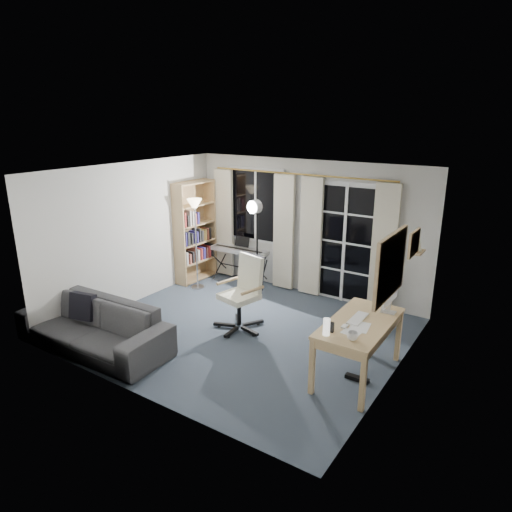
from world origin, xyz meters
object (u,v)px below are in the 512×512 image
at_px(bookshelf, 193,234).
at_px(torchiere_lamp, 195,217).
at_px(monitor, 390,292).
at_px(office_chair, 245,286).
at_px(desk, 360,328).
at_px(keyboard_piano, 239,251).
at_px(studio_light, 255,218).
at_px(sofa, 93,319).
at_px(mug, 353,335).

xyz_separation_m(bookshelf, torchiere_lamp, (0.37, -0.35, 0.44)).
height_order(bookshelf, monitor, bookshelf).
distance_m(office_chair, desk, 1.98).
height_order(torchiere_lamp, monitor, torchiere_lamp).
height_order(keyboard_piano, studio_light, studio_light).
bearing_deg(sofa, keyboard_piano, 84.49).
distance_m(bookshelf, studio_light, 1.60).
distance_m(torchiere_lamp, mug, 4.15).
distance_m(bookshelf, sofa, 3.04).
bearing_deg(torchiere_lamp, studio_light, 12.05).
bearing_deg(mug, keyboard_piano, 143.38).
height_order(bookshelf, mug, bookshelf).
distance_m(bookshelf, mug, 4.60).
bearing_deg(mug, torchiere_lamp, 155.11).
distance_m(bookshelf, desk, 4.31).
height_order(torchiere_lamp, keyboard_piano, torchiere_lamp).
relative_size(desk, sofa, 0.61).
relative_size(office_chair, sofa, 0.50).
bearing_deg(studio_light, bookshelf, -172.22).
bearing_deg(mug, monitor, 84.20).
height_order(office_chair, monitor, monitor).
xyz_separation_m(bookshelf, keyboard_piano, (0.87, 0.33, -0.28)).
bearing_deg(studio_light, monitor, -9.17).
bearing_deg(keyboard_piano, desk, -33.03).
distance_m(keyboard_piano, office_chair, 1.94).
relative_size(torchiere_lamp, keyboard_piano, 1.45).
distance_m(bookshelf, monitor, 4.35).
bearing_deg(sofa, torchiere_lamp, 94.64).
xyz_separation_m(studio_light, office_chair, (0.55, -1.09, -0.77)).
xyz_separation_m(office_chair, monitor, (2.14, 0.07, 0.36)).
bearing_deg(sofa, studio_light, 71.33).
xyz_separation_m(keyboard_piano, monitor, (3.34, -1.46, 0.38)).
relative_size(bookshelf, office_chair, 1.72).
relative_size(studio_light, sofa, 0.78).
bearing_deg(monitor, office_chair, -178.49).
distance_m(studio_light, mug, 3.32).
xyz_separation_m(keyboard_piano, sofa, (-0.18, -3.25, -0.19)).
xyz_separation_m(bookshelf, studio_light, (1.51, -0.10, 0.52)).
relative_size(monitor, sofa, 0.23).
bearing_deg(desk, monitor, 66.10).
bearing_deg(office_chair, desk, 2.27).
height_order(monitor, sofa, monitor).
bearing_deg(office_chair, studio_light, 129.93).
height_order(desk, mug, mug).
distance_m(studio_light, desk, 3.00).
bearing_deg(keyboard_piano, monitor, -25.35).
bearing_deg(studio_light, torchiere_lamp, -156.25).
bearing_deg(office_chair, keyboard_piano, 141.35).
height_order(keyboard_piano, sofa, keyboard_piano).
bearing_deg(sofa, bookshelf, 100.89).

